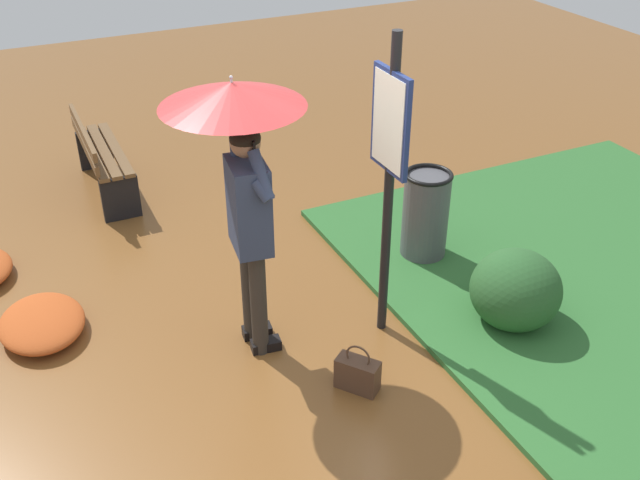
# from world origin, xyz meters

# --- Properties ---
(ground_plane) EXTENTS (18.00, 18.00, 0.00)m
(ground_plane) POSITION_xyz_m (0.00, 0.00, 0.00)
(ground_plane) COLOR brown
(grass_verge) EXTENTS (4.80, 4.00, 0.05)m
(grass_verge) POSITION_xyz_m (-0.53, -3.08, 0.03)
(grass_verge) COLOR #2D662D
(grass_verge) RESTS_ON ground_plane
(person_with_umbrella) EXTENTS (0.96, 0.96, 2.04)m
(person_with_umbrella) POSITION_xyz_m (0.28, 0.04, 1.55)
(person_with_umbrella) COLOR #2D2823
(person_with_umbrella) RESTS_ON ground_plane
(info_sign_post) EXTENTS (0.44, 0.07, 2.30)m
(info_sign_post) POSITION_xyz_m (-0.02, -0.91, 1.44)
(info_sign_post) COLOR black
(info_sign_post) RESTS_ON ground_plane
(handbag) EXTENTS (0.32, 0.29, 0.37)m
(handbag) POSITION_xyz_m (-0.55, -0.43, 0.13)
(handbag) COLOR #4C3323
(handbag) RESTS_ON ground_plane
(park_bench) EXTENTS (1.40, 0.38, 0.75)m
(park_bench) POSITION_xyz_m (3.19, 0.55, 0.40)
(park_bench) COLOR black
(park_bench) RESTS_ON ground_plane
(trash_bin) EXTENTS (0.42, 0.42, 0.83)m
(trash_bin) POSITION_xyz_m (0.70, -1.75, 0.42)
(trash_bin) COLOR #4C4C51
(trash_bin) RESTS_ON ground_plane
(shrub_cluster) EXTENTS (0.77, 0.70, 0.63)m
(shrub_cluster) POSITION_xyz_m (-0.37, -1.88, 0.29)
(shrub_cluster) COLOR #285628
(shrub_cluster) RESTS_ON ground_plane
(leaf_pile_near_person) EXTENTS (0.80, 0.64, 0.18)m
(leaf_pile_near_person) POSITION_xyz_m (1.04, 1.46, 0.09)
(leaf_pile_near_person) COLOR #B74C1E
(leaf_pile_near_person) RESTS_ON ground_plane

